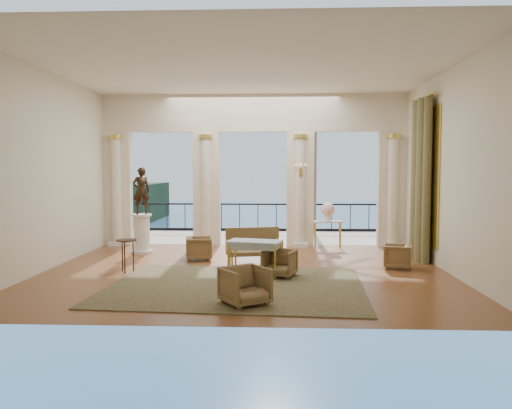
{
  "coord_description": "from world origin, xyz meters",
  "views": [
    {
      "loc": [
        0.72,
        -11.05,
        2.28
      ],
      "look_at": [
        0.22,
        0.6,
        1.46
      ],
      "focal_mm": 35.0,
      "sensor_mm": 36.0,
      "label": 1
    }
  ],
  "objects_px": {
    "armchair_c": "(397,255)",
    "game_table": "(255,244)",
    "armchair_a": "(245,284)",
    "settee": "(254,246)",
    "statue": "(141,191)",
    "armchair_d": "(199,247)",
    "side_table": "(127,244)",
    "pedestal": "(142,234)",
    "console_table": "(328,225)",
    "armchair_b": "(279,262)"
  },
  "relations": [
    {
      "from": "armchair_a",
      "to": "console_table",
      "type": "bearing_deg",
      "value": 38.18
    },
    {
      "from": "armchair_a",
      "to": "armchair_c",
      "type": "bearing_deg",
      "value": 10.48
    },
    {
      "from": "statue",
      "to": "armchair_c",
      "type": "bearing_deg",
      "value": 139.69
    },
    {
      "from": "armchair_c",
      "to": "game_table",
      "type": "bearing_deg",
      "value": -58.17
    },
    {
      "from": "armchair_c",
      "to": "settee",
      "type": "height_order",
      "value": "settee"
    },
    {
      "from": "armchair_c",
      "to": "console_table",
      "type": "relative_size",
      "value": 0.72
    },
    {
      "from": "pedestal",
      "to": "statue",
      "type": "distance_m",
      "value": 1.19
    },
    {
      "from": "game_table",
      "to": "pedestal",
      "type": "distance_m",
      "value": 4.3
    },
    {
      "from": "armchair_c",
      "to": "side_table",
      "type": "bearing_deg",
      "value": -68.28
    },
    {
      "from": "armchair_c",
      "to": "game_table",
      "type": "relative_size",
      "value": 0.51
    },
    {
      "from": "armchair_a",
      "to": "statue",
      "type": "xyz_separation_m",
      "value": [
        -3.17,
        5.15,
        1.35
      ]
    },
    {
      "from": "armchair_c",
      "to": "pedestal",
      "type": "xyz_separation_m",
      "value": [
        -6.48,
        1.87,
        0.21
      ]
    },
    {
      "from": "settee",
      "to": "side_table",
      "type": "height_order",
      "value": "settee"
    },
    {
      "from": "armchair_b",
      "to": "side_table",
      "type": "bearing_deg",
      "value": -168.06
    },
    {
      "from": "armchair_d",
      "to": "game_table",
      "type": "xyz_separation_m",
      "value": [
        1.49,
        -1.85,
        0.36
      ]
    },
    {
      "from": "side_table",
      "to": "console_table",
      "type": "bearing_deg",
      "value": 38.01
    },
    {
      "from": "armchair_a",
      "to": "side_table",
      "type": "relative_size",
      "value": 0.97
    },
    {
      "from": "statue",
      "to": "side_table",
      "type": "bearing_deg",
      "value": 73.75
    },
    {
      "from": "armchair_b",
      "to": "game_table",
      "type": "xyz_separation_m",
      "value": [
        -0.53,
        0.1,
        0.36
      ]
    },
    {
      "from": "armchair_c",
      "to": "pedestal",
      "type": "height_order",
      "value": "pedestal"
    },
    {
      "from": "game_table",
      "to": "side_table",
      "type": "relative_size",
      "value": 1.67
    },
    {
      "from": "armchair_c",
      "to": "pedestal",
      "type": "bearing_deg",
      "value": -90.87
    },
    {
      "from": "armchair_d",
      "to": "settee",
      "type": "relative_size",
      "value": 0.46
    },
    {
      "from": "armchair_c",
      "to": "pedestal",
      "type": "distance_m",
      "value": 6.75
    },
    {
      "from": "settee",
      "to": "console_table",
      "type": "relative_size",
      "value": 1.64
    },
    {
      "from": "settee",
      "to": "statue",
      "type": "xyz_separation_m",
      "value": [
        -3.13,
        1.47,
        1.27
      ]
    },
    {
      "from": "armchair_c",
      "to": "pedestal",
      "type": "relative_size",
      "value": 0.58
    },
    {
      "from": "armchair_b",
      "to": "armchair_c",
      "type": "bearing_deg",
      "value": 39.61
    },
    {
      "from": "armchair_c",
      "to": "statue",
      "type": "bearing_deg",
      "value": -90.87
    },
    {
      "from": "game_table",
      "to": "statue",
      "type": "distance_m",
      "value": 4.41
    },
    {
      "from": "armchair_d",
      "to": "side_table",
      "type": "xyz_separation_m",
      "value": [
        -1.37,
        -1.58,
        0.31
      ]
    },
    {
      "from": "game_table",
      "to": "side_table",
      "type": "height_order",
      "value": "game_table"
    },
    {
      "from": "armchair_a",
      "to": "statue",
      "type": "bearing_deg",
      "value": 87.4
    },
    {
      "from": "side_table",
      "to": "armchair_b",
      "type": "bearing_deg",
      "value": -6.26
    },
    {
      "from": "armchair_a",
      "to": "console_table",
      "type": "height_order",
      "value": "console_table"
    },
    {
      "from": "armchair_d",
      "to": "pedestal",
      "type": "xyz_separation_m",
      "value": [
        -1.73,
        0.99,
        0.19
      ]
    },
    {
      "from": "armchair_b",
      "to": "armchair_c",
      "type": "relative_size",
      "value": 1.06
    },
    {
      "from": "armchair_a",
      "to": "armchair_d",
      "type": "distance_m",
      "value": 4.4
    },
    {
      "from": "armchair_c",
      "to": "side_table",
      "type": "relative_size",
      "value": 0.84
    },
    {
      "from": "game_table",
      "to": "pedestal",
      "type": "bearing_deg",
      "value": 151.25
    },
    {
      "from": "armchair_a",
      "to": "pedestal",
      "type": "bearing_deg",
      "value": 87.4
    },
    {
      "from": "armchair_a",
      "to": "settee",
      "type": "xyz_separation_m",
      "value": [
        -0.03,
        3.68,
        0.08
      ]
    },
    {
      "from": "armchair_d",
      "to": "settee",
      "type": "xyz_separation_m",
      "value": [
        1.4,
        -0.48,
        0.11
      ]
    },
    {
      "from": "armchair_c",
      "to": "settee",
      "type": "xyz_separation_m",
      "value": [
        -3.35,
        0.4,
        0.12
      ]
    },
    {
      "from": "armchair_a",
      "to": "armchair_b",
      "type": "relative_size",
      "value": 1.09
    },
    {
      "from": "armchair_a",
      "to": "pedestal",
      "type": "xyz_separation_m",
      "value": [
        -3.17,
        5.15,
        0.16
      ]
    },
    {
      "from": "console_table",
      "to": "armchair_d",
      "type": "bearing_deg",
      "value": -156.49
    },
    {
      "from": "statue",
      "to": "game_table",
      "type": "bearing_deg",
      "value": 114.34
    },
    {
      "from": "armchair_a",
      "to": "game_table",
      "type": "relative_size",
      "value": 0.58
    },
    {
      "from": "settee",
      "to": "statue",
      "type": "height_order",
      "value": "statue"
    }
  ]
}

